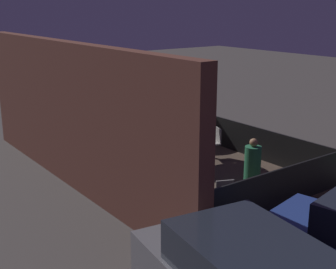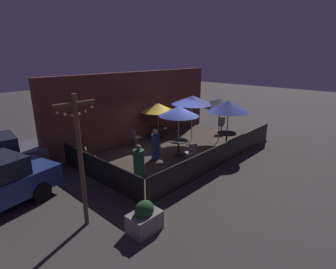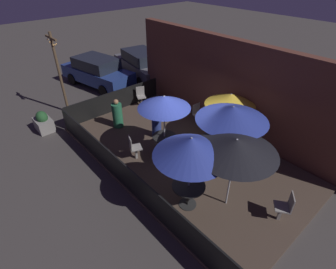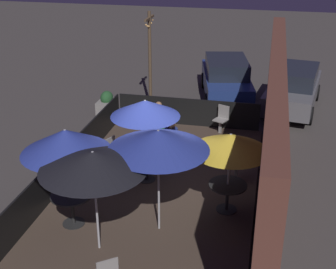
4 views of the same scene
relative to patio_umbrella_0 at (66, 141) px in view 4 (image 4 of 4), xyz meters
name	(u,v)px [view 4 (image 4 of 4)]	position (x,y,z in m)	size (l,w,h in m)	color
ground_plane	(157,194)	(-1.88, 1.52, -2.22)	(60.00, 60.00, 0.00)	#423D3A
patio_deck	(157,192)	(-1.88, 1.52, -2.16)	(9.04, 5.05, 0.12)	#47382D
building_wall	(271,138)	(-1.88, 4.28, -0.35)	(10.64, 0.36, 3.75)	brown
fence_front	(67,164)	(-1.88, -0.96, -1.63)	(8.84, 0.05, 0.95)	black
fence_side_left	(188,112)	(-6.35, 1.52, -1.63)	(0.05, 4.85, 0.95)	black
patio_umbrella_0	(66,141)	(0.00, 0.00, 0.00)	(1.97, 1.97, 2.37)	#B2B2B7
patio_umbrella_1	(230,143)	(-1.35, 3.39, -0.30)	(1.83, 1.83, 2.01)	#B2B2B7
patio_umbrella_2	(145,108)	(-2.35, 1.12, -0.04)	(1.79, 1.79, 2.29)	#B2B2B7
patio_umbrella_3	(158,140)	(-0.25, 1.97, 0.11)	(2.18, 2.18, 2.44)	#B2B2B7
patio_umbrella_4	(93,161)	(0.71, 0.89, -0.01)	(2.18, 2.18, 2.29)	#B2B2B7
dining_table_0	(72,201)	(0.00, 0.00, -1.49)	(0.94, 0.94, 0.77)	black
dining_table_1	(228,189)	(-1.35, 3.39, -1.54)	(0.92, 0.92, 0.71)	black
dining_table_2	(146,161)	(-2.35, 1.12, -1.54)	(0.87, 0.87, 0.71)	black
patio_chair_0	(114,152)	(-2.76, 0.06, -1.59)	(0.52, 0.52, 0.93)	gray
patio_chair_2	(237,162)	(-2.93, 3.48, -1.59)	(0.42, 0.42, 0.93)	gray
patio_chair_3	(222,118)	(-5.97, 2.72, -1.60)	(0.53, 0.53, 0.92)	gray
patron_0	(171,145)	(-3.37, 1.58, -1.48)	(0.38, 0.38, 1.37)	navy
patron_1	(159,123)	(-5.03, 0.81, -1.55)	(0.60, 0.60, 1.26)	#236642
planter_box	(107,104)	(-7.00, -1.63, -1.84)	(0.88, 0.62, 0.89)	gray
light_post	(150,56)	(-7.90, -0.20, -0.16)	(1.10, 0.12, 3.67)	brown
parked_car_0	(226,78)	(-9.72, 2.45, -1.38)	(4.62, 2.54, 1.62)	navy
parked_car_1	(293,88)	(-9.05, 5.05, -1.38)	(4.50, 2.31, 1.62)	#5B5B60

